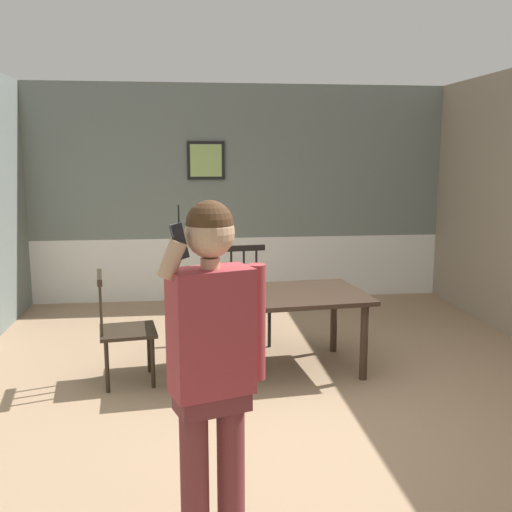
{
  "coord_description": "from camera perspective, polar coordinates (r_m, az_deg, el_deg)",
  "views": [
    {
      "loc": [
        -0.71,
        -4.2,
        1.99
      ],
      "look_at": [
        -0.31,
        -0.8,
        1.39
      ],
      "focal_mm": 41.08,
      "sensor_mm": 36.0,
      "label": 1
    }
  ],
  "objects": [
    {
      "name": "chair_near_window",
      "position": [
        5.24,
        -12.81,
        -6.96
      ],
      "size": [
        0.54,
        0.54,
        0.98
      ],
      "rotation": [
        0.0,
        0.0,
        4.86
      ],
      "color": "#2D2319",
      "rests_on": "ground_plane"
    },
    {
      "name": "chair_by_doorway",
      "position": [
        6.21,
        -0.85,
        -4.07
      ],
      "size": [
        0.51,
        0.51,
        1.02
      ],
      "rotation": [
        0.0,
        0.0,
        3.25
      ],
      "color": "black",
      "rests_on": "ground_plane"
    },
    {
      "name": "person_figure",
      "position": [
        2.83,
        -4.23,
        -9.76
      ],
      "size": [
        0.52,
        0.32,
        1.78
      ],
      "rotation": [
        0.0,
        0.0,
        3.47
      ],
      "color": "brown",
      "rests_on": "ground_plane"
    },
    {
      "name": "dining_table",
      "position": [
        5.34,
        1.05,
        -4.55
      ],
      "size": [
        1.87,
        1.15,
        0.73
      ],
      "rotation": [
        0.0,
        0.0,
        0.1
      ],
      "color": "#38281E",
      "rests_on": "ground_plane"
    },
    {
      "name": "room_back_partition",
      "position": [
        8.0,
        -1.63,
        5.72
      ],
      "size": [
        5.7,
        0.17,
        2.9
      ],
      "color": "slate",
      "rests_on": "ground_plane"
    },
    {
      "name": "ground_plane",
      "position": [
        4.7,
        2.69,
        -15.1
      ],
      "size": [
        8.24,
        8.24,
        0.0
      ],
      "primitive_type": "plane",
      "color": "#9E7F60"
    }
  ]
}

